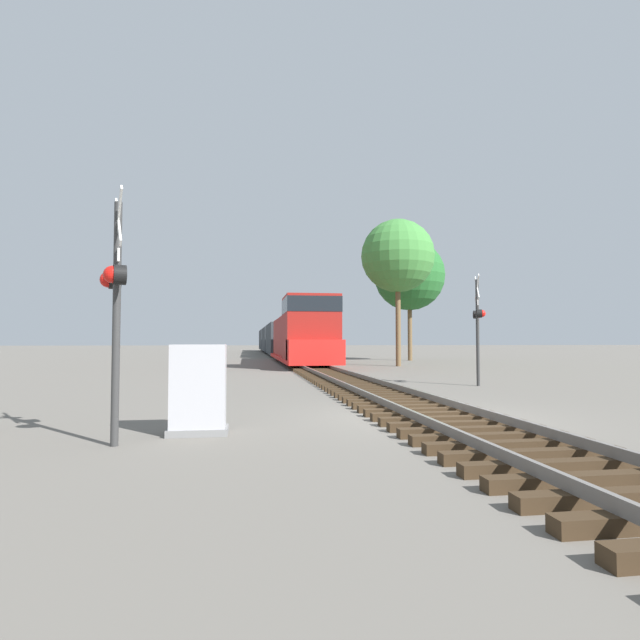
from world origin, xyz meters
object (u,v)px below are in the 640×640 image
Objects in this scene: freight_train at (279,339)px; relay_cabinet at (198,390)px; tree_mid_background at (409,276)px; crossing_signal_near at (115,292)px; crossing_signal_far at (478,320)px; tree_far_right at (398,256)px.

freight_train is 48.14m from relay_cabinet.
tree_mid_background is (9.95, -16.25, 5.36)m from freight_train.
tree_mid_background reaches higher than relay_cabinet.
crossing_signal_near is at bearing -96.81° from freight_train.
tree_mid_background reaches higher than crossing_signal_far.
freight_train is 15.64× the size of crossing_signal_far.
crossing_signal_near is 0.39× the size of tree_mid_background.
relay_cabinet is (-4.62, -47.91, -1.08)m from freight_train.
freight_train is at bearing 154.02° from crossing_signal_near.
freight_train is at bearing 23.77° from crossing_signal_far.
relay_cabinet is 0.15× the size of tree_mid_background.
crossing_signal_far is at bearing -95.85° from tree_far_right.
tree_far_right is (1.46, 14.26, 4.80)m from crossing_signal_far.
freight_train reaches higher than crossing_signal_near.
crossing_signal_far is 12.36m from relay_cabinet.
crossing_signal_near is at bearing -117.01° from tree_far_right.
relay_cabinet is 25.61m from tree_far_right.
tree_far_right is at bearing 133.82° from crossing_signal_near.
freight_train is 6.56× the size of tree_far_right.
tree_far_right reaches higher than crossing_signal_near.
crossing_signal_near is (-5.82, -48.73, 0.52)m from freight_train.
freight_train is 15.95× the size of crossing_signal_near.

